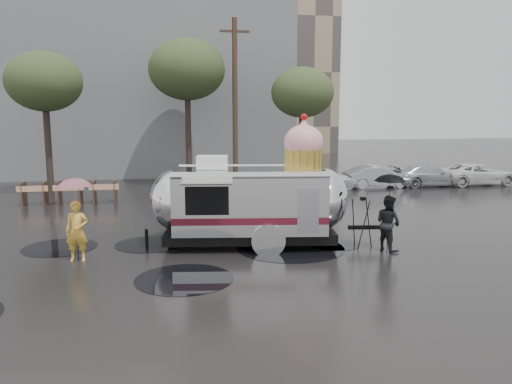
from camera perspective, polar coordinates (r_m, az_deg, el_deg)
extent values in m
plane|color=black|center=(13.86, -4.47, -7.79)|extent=(120.00, 120.00, 0.00)
cylinder|color=black|center=(15.08, 3.92, -6.37)|extent=(3.25, 3.25, 0.01)
cylinder|color=black|center=(15.80, -12.16, -5.85)|extent=(2.06, 2.06, 0.01)
cylinder|color=black|center=(16.19, -21.51, -5.91)|extent=(2.18, 2.18, 0.01)
cylinder|color=black|center=(15.63, 8.83, -5.91)|extent=(1.57, 1.57, 0.01)
cylinder|color=black|center=(12.44, -8.19, -9.80)|extent=(2.42, 2.42, 0.01)
cube|color=slate|center=(37.38, -14.83, 12.53)|extent=(22.00, 12.00, 13.00)
cylinder|color=#473323|center=(27.48, -2.42, 10.03)|extent=(0.28, 0.28, 9.00)
cube|color=#473323|center=(27.81, -2.47, 17.88)|extent=(1.60, 0.12, 0.12)
cylinder|color=#382D26|center=(26.83, -22.72, 6.01)|extent=(0.32, 0.32, 5.85)
ellipsoid|color=#2F401E|center=(26.85, -23.06, 11.55)|extent=(3.64, 3.64, 2.86)
cylinder|color=#382D26|center=(28.24, -7.76, 7.64)|extent=(0.32, 0.32, 6.75)
ellipsoid|color=#2F401E|center=(28.33, -7.89, 13.72)|extent=(4.20, 4.20, 3.30)
cylinder|color=#382D26|center=(27.24, 5.26, 6.22)|extent=(0.32, 0.32, 5.40)
ellipsoid|color=#2F401E|center=(27.23, 5.33, 11.27)|extent=(3.36, 3.36, 2.64)
cube|color=#473323|center=(24.26, -25.00, -0.15)|extent=(0.08, 0.80, 1.00)
cube|color=#473323|center=(24.05, -22.93, -0.09)|extent=(0.08, 0.80, 1.00)
cube|color=#E5590C|center=(23.75, -24.22, 0.34)|extent=(1.30, 0.04, 0.25)
cube|color=#473323|center=(23.92, -21.53, -0.05)|extent=(0.08, 0.80, 1.00)
cube|color=#473323|center=(23.76, -19.40, 0.01)|extent=(0.08, 0.80, 1.00)
cube|color=#E5590C|center=(23.43, -20.66, 0.44)|extent=(1.30, 0.04, 0.25)
cube|color=#473323|center=(23.68, -17.97, 0.06)|extent=(0.08, 0.80, 1.00)
cube|color=#473323|center=(23.57, -15.80, 0.12)|extent=(0.08, 0.80, 1.00)
cube|color=#E5590C|center=(23.21, -17.02, 0.55)|extent=(1.30, 0.04, 0.25)
imported|color=silver|center=(26.75, 7.84, 1.82)|extent=(4.00, 1.80, 1.40)
imported|color=#B2B2B7|center=(27.83, 13.72, 1.93)|extent=(4.00, 1.80, 1.40)
imported|color=#B2B2B7|center=(29.18, 19.11, 2.04)|extent=(4.20, 1.80, 1.44)
imported|color=silver|center=(30.76, 23.99, 2.15)|extent=(4.40, 1.90, 1.50)
cube|color=silver|center=(15.15, -0.74, -0.78)|extent=(4.76, 2.96, 1.83)
ellipsoid|color=silver|center=(15.37, 7.62, -0.72)|extent=(1.85, 2.53, 1.83)
ellipsoid|color=silver|center=(15.27, -9.17, -0.82)|extent=(1.85, 2.53, 1.83)
cube|color=black|center=(15.37, -0.74, -4.71)|extent=(5.32, 2.74, 0.30)
cylinder|color=black|center=(14.38, 1.40, -5.67)|extent=(0.74, 0.32, 0.71)
cylinder|color=black|center=(16.41, 0.95, -3.82)|extent=(0.74, 0.32, 0.71)
cylinder|color=silver|center=(14.23, 1.44, -5.62)|extent=(0.98, 0.24, 0.98)
cube|color=black|center=(15.85, 12.64, -3.94)|extent=(1.22, 0.30, 0.12)
sphere|color=silver|center=(16.00, 14.76, -3.71)|extent=(0.18, 0.18, 0.16)
cylinder|color=black|center=(15.64, -12.40, -5.06)|extent=(0.12, 0.12, 0.51)
cube|color=#52101E|center=(14.10, -0.62, -3.41)|extent=(4.43, 0.67, 0.20)
cube|color=#52101E|center=(16.38, -0.84, -1.67)|extent=(4.43, 0.67, 0.20)
cube|color=black|center=(13.99, -5.63, -1.01)|extent=(1.21, 0.21, 0.81)
cube|color=#9D9993|center=(13.67, -5.72, 0.91)|extent=(1.48, 0.71, 0.15)
cube|color=silver|center=(14.16, 5.97, -2.15)|extent=(0.61, 0.12, 1.32)
cube|color=white|center=(15.02, -5.03, 3.40)|extent=(1.00, 0.79, 0.39)
cylinder|color=gold|center=(15.12, 5.43, 3.82)|extent=(1.20, 1.20, 0.61)
ellipsoid|color=#FFB2BD|center=(15.09, 5.46, 5.67)|extent=(1.34, 1.34, 1.06)
cone|color=#FFB2BD|center=(15.07, 5.49, 7.68)|extent=(0.58, 0.58, 0.41)
sphere|color=red|center=(15.06, 5.50, 8.53)|extent=(0.23, 0.23, 0.20)
imported|color=gold|center=(14.42, -19.78, -4.22)|extent=(0.62, 0.44, 1.66)
imported|color=pink|center=(14.22, -20.02, 0.11)|extent=(1.12, 1.12, 0.76)
cylinder|color=black|center=(14.43, -19.78, -4.24)|extent=(0.02, 0.02, 1.65)
imported|color=black|center=(15.10, 14.86, -3.45)|extent=(0.71, 0.89, 1.64)
imported|color=black|center=(14.91, 15.03, 0.70)|extent=(1.10, 1.10, 0.75)
cylinder|color=black|center=(15.10, 14.87, -3.43)|extent=(0.02, 0.02, 1.65)
cylinder|color=black|center=(15.44, 12.74, -3.43)|extent=(0.13, 0.33, 1.49)
cylinder|color=black|center=(15.35, 11.09, -3.45)|extent=(0.23, 0.27, 1.49)
cylinder|color=black|center=(15.01, 12.22, -3.76)|extent=(0.34, 0.09, 1.49)
cube|color=black|center=(15.12, 12.11, -0.75)|extent=(0.15, 0.14, 0.10)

